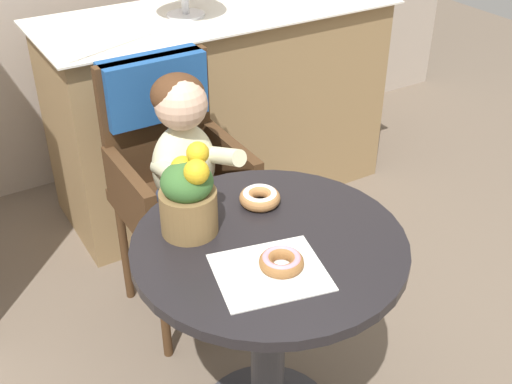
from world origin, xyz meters
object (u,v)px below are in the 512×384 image
Objects in this scene: cafe_table at (269,302)px; wicker_chair at (169,151)px; seated_child at (188,161)px; flower_vase at (188,195)px; donut_front at (260,197)px; donut_mid at (281,261)px.

wicker_chair is (0.03, 0.70, 0.13)m from cafe_table.
flower_vase is at bearing -114.87° from seated_child.
cafe_table is 0.58m from seated_child.
seated_child is at bearing 86.57° from cafe_table.
flower_vase is (-0.19, -0.56, 0.19)m from wicker_chair.
cafe_table is 0.75× the size of wicker_chair.
flower_vase is (-0.19, -0.40, 0.15)m from seated_child.
flower_vase is at bearing 136.68° from cafe_table.
flower_vase reaches higher than seated_child.
seated_child is (-0.00, -0.16, 0.04)m from wicker_chair.
wicker_chair is 3.85× the size of flower_vase.
donut_front is 0.29m from donut_mid.
cafe_table is 0.39m from flower_vase.
seated_child is 0.40m from donut_front.
donut_mid is (-0.03, -0.11, 0.23)m from cafe_table.
donut_front is (0.04, -0.39, 0.06)m from seated_child.
wicker_chair reaches higher than donut_front.
wicker_chair is 0.82m from donut_mid.
cafe_table is 6.25× the size of donut_front.
seated_child is 0.47m from flower_vase.
flower_vase reaches higher than cafe_table.
cafe_table is 0.72m from wicker_chair.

